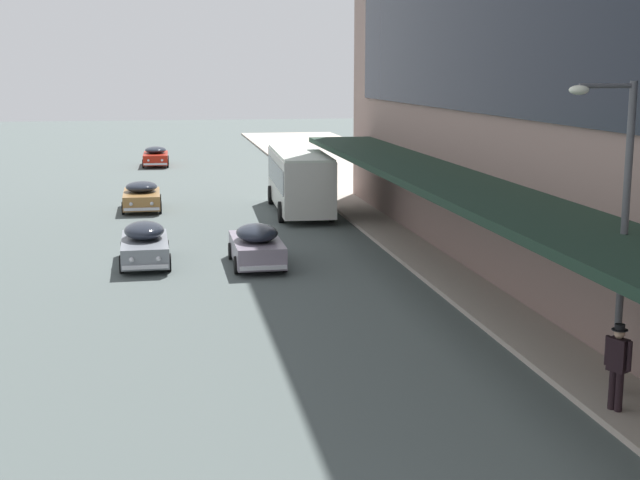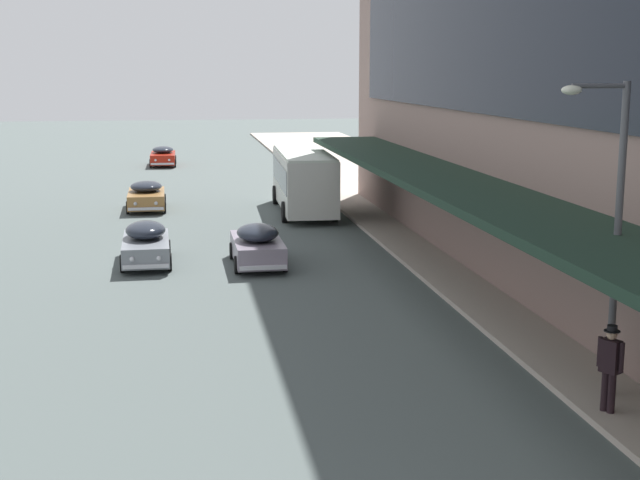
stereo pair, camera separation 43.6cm
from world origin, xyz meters
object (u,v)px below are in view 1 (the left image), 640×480
object	(u,v)px
sedan_trailing_mid	(257,245)
street_lamp	(618,216)
sedan_oncoming_front	(156,156)
sedan_lead_mid	(142,196)
pedestrian_at_kerb	(618,363)
sedan_lead_near	(145,244)
transit_bus_kerbside_front	(300,178)

from	to	relation	value
sedan_trailing_mid	street_lamp	bearing A→B (deg)	-67.44
sedan_oncoming_front	sedan_lead_mid	size ratio (longest dim) A/B	1.09
pedestrian_at_kerb	sedan_lead_near	bearing A→B (deg)	120.49
transit_bus_kerbside_front	sedan_oncoming_front	bearing A→B (deg)	107.03
sedan_oncoming_front	sedan_lead_mid	world-z (taller)	sedan_lead_mid
sedan_trailing_mid	street_lamp	world-z (taller)	street_lamp
sedan_trailing_mid	transit_bus_kerbside_front	bearing A→B (deg)	74.02
sedan_lead_mid	transit_bus_kerbside_front	bearing A→B (deg)	-15.81
transit_bus_kerbside_front	sedan_lead_near	xyz separation A→B (m)	(-7.49, -10.95, -1.02)
sedan_trailing_mid	pedestrian_at_kerb	bearing A→B (deg)	-69.73
sedan_lead_near	street_lamp	world-z (taller)	street_lamp
sedan_trailing_mid	sedan_lead_mid	distance (m)	14.88
transit_bus_kerbside_front	sedan_trailing_mid	distance (m)	12.50
sedan_oncoming_front	street_lamp	world-z (taller)	street_lamp
transit_bus_kerbside_front	sedan_lead_mid	xyz separation A→B (m)	(-7.86, 2.23, -1.05)
transit_bus_kerbside_front	pedestrian_at_kerb	world-z (taller)	transit_bus_kerbside_front
sedan_lead_near	street_lamp	distance (m)	19.12
sedan_oncoming_front	pedestrian_at_kerb	bearing A→B (deg)	-79.37
sedan_lead_mid	sedan_oncoming_front	bearing A→B (deg)	88.42
transit_bus_kerbside_front	pedestrian_at_kerb	xyz separation A→B (m)	(2.39, -27.74, -0.60)
sedan_trailing_mid	sedan_lead_near	distance (m)	4.19
sedan_lead_mid	pedestrian_at_kerb	xyz separation A→B (m)	(10.26, -29.97, 0.45)
sedan_trailing_mid	sedan_oncoming_front	distance (m)	35.92
sedan_lead_near	pedestrian_at_kerb	distance (m)	19.49
sedan_trailing_mid	sedan_lead_mid	xyz separation A→B (m)	(-4.43, 14.20, -0.05)
sedan_trailing_mid	sedan_lead_near	xyz separation A→B (m)	(-4.06, 1.03, -0.01)
pedestrian_at_kerb	street_lamp	distance (m)	3.08
transit_bus_kerbside_front	sedan_lead_mid	distance (m)	8.24
sedan_trailing_mid	pedestrian_at_kerb	xyz separation A→B (m)	(5.82, -15.77, 0.41)
transit_bus_kerbside_front	sedan_lead_mid	bearing A→B (deg)	164.19
street_lamp	sedan_trailing_mid	bearing A→B (deg)	112.56
pedestrian_at_kerb	street_lamp	bearing A→B (deg)	71.57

